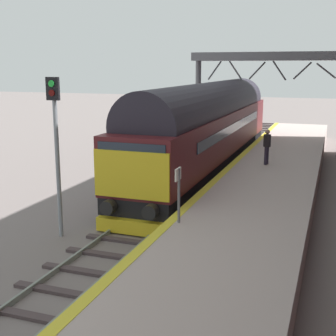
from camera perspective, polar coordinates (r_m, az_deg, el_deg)
name	(u,v)px	position (r m, az deg, el deg)	size (l,w,h in m)	color
ground_plane	(162,209)	(18.37, -0.69, -5.06)	(140.00, 140.00, 0.00)	slate
track_main	(162,208)	(18.36, -0.69, -4.90)	(2.50, 60.00, 0.15)	gray
station_platform	(255,206)	(17.36, 10.55, -4.59)	(4.00, 44.00, 1.01)	#BBAAA2
diesel_locomotive	(208,126)	(24.23, 4.92, 5.15)	(2.74, 19.88, 4.68)	black
signal_post_near	(56,141)	(15.18, -13.45, 3.19)	(0.44, 0.22, 5.16)	gray
platform_number_sign	(178,186)	(13.47, 1.28, -2.23)	(0.10, 0.44, 1.62)	slate
waiting_passenger	(267,144)	(22.08, 11.96, 2.93)	(0.42, 0.50, 1.64)	#30293C
overhead_footbridge	(269,64)	(29.94, 12.14, 12.30)	(9.30, 2.00, 6.32)	slate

